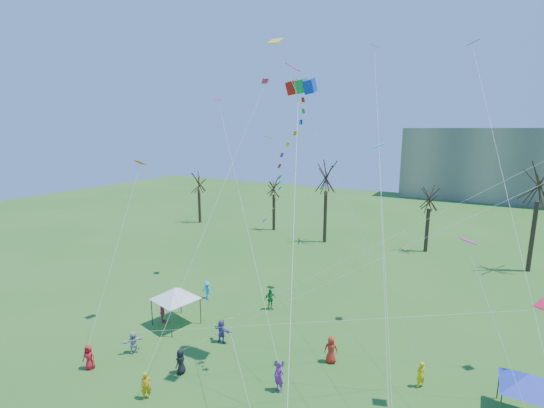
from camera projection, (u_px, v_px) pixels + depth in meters
The scene contains 6 objects.
bare_tree_row at pixel (454, 197), 43.21m from camera, with size 70.24×9.77×11.73m.
big_box_kite at pixel (289, 164), 21.04m from camera, with size 3.64×6.88×19.61m.
canopy_tent_white at pixel (175, 293), 28.68m from camera, with size 3.92×3.92×3.01m.
canopy_tent_blue at pixel (529, 381), 19.16m from camera, with size 3.56×3.56×2.67m.
festival_crowd at pixel (278, 373), 22.00m from camera, with size 26.29×14.80×1.85m.
small_kites_aloft at pixel (348, 153), 22.45m from camera, with size 30.07×20.53×31.46m.
Camera 1 is at (8.17, -11.60, 14.78)m, focal length 25.00 mm.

